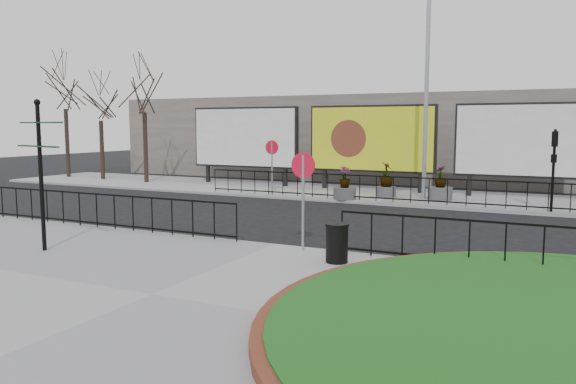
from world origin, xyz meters
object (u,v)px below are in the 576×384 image
Objects in this scene: billboard_mid at (371,139)px; fingerpost_sign at (40,160)px; planter_c at (440,188)px; planter_a at (345,188)px; litter_bin at (337,243)px; planter_b at (386,182)px; lamp_post at (427,88)px.

fingerpost_sign is at bearing -101.76° from billboard_mid.
billboard_mid is at bearing 151.95° from planter_c.
planter_c is (3.70, 1.60, 0.00)m from planter_a.
billboard_mid is 6.85× the size of litter_bin.
fingerpost_sign is 4.17× the size of litter_bin.
planter_c is at bearing 79.12° from fingerpost_sign.
planter_b is 1.07× the size of planter_c.
planter_c is (0.69, -0.00, -4.22)m from lamp_post.
litter_bin is at bearing -86.70° from lamp_post.
fingerpost_sign is at bearing -104.95° from planter_a.
billboard_mid is 16.55m from fingerpost_sign.
lamp_post is 6.62× the size of planter_a.
planter_c is at bearing -0.00° from planter_b.
planter_b is (1.36, -1.97, -1.83)m from billboard_mid.
planter_b reaches higher than planter_a.
planter_a is at bearing -156.61° from planter_c.
billboard_mid reaches higher than planter_a.
planter_a is at bearing 109.32° from litter_bin.
fingerpost_sign is 2.45× the size of planter_b.
planter_b is 2.35m from planter_c.
fingerpost_sign is 13.20m from planter_a.
billboard_mid is 0.67× the size of lamp_post.
planter_b is at bearing 49.67° from planter_a.
fingerpost_sign is 7.59m from litter_bin.
lamp_post is at bearing -33.25° from billboard_mid.
fingerpost_sign reaches higher than planter_c.
fingerpost_sign reaches higher than planter_a.
planter_c is at bearing 90.05° from litter_bin.
planter_a is 2.11m from planter_b.
billboard_mid is at bearing 90.00° from planter_a.
fingerpost_sign reaches higher than litter_bin.
planter_b is (1.36, 1.60, 0.17)m from planter_a.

